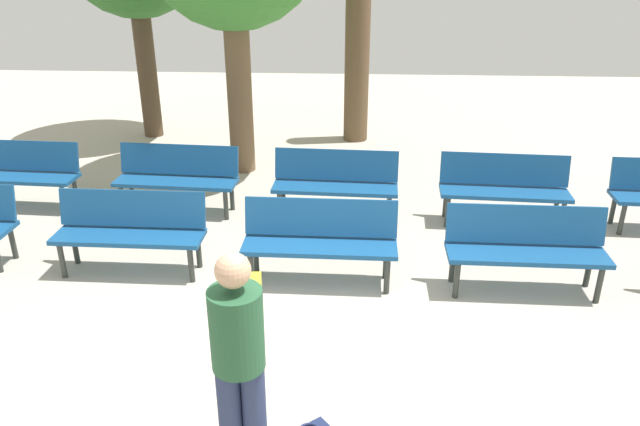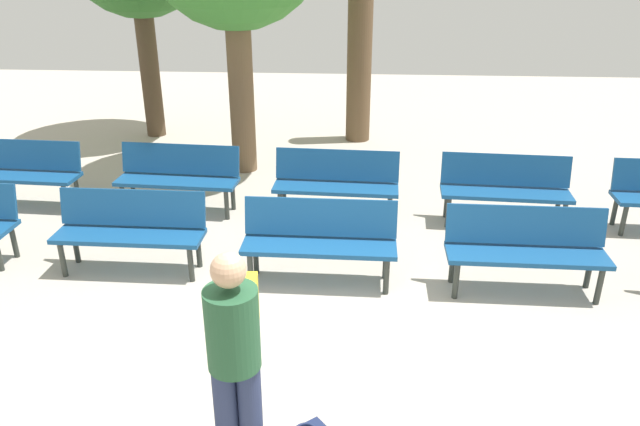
# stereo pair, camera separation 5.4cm
# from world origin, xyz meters

# --- Properties ---
(ground_plane) EXTENTS (25.54, 25.54, 0.00)m
(ground_plane) POSITION_xyz_m (0.00, 0.00, 0.00)
(ground_plane) COLOR #B2A899
(bench_r0_c1) EXTENTS (1.60, 0.50, 0.87)m
(bench_r0_c1) POSITION_xyz_m (-2.02, 1.69, 0.50)
(bench_r0_c1) COLOR navy
(bench_r0_c1) RESTS_ON ground_plane
(bench_r0_c2) EXTENTS (1.61, 0.50, 0.87)m
(bench_r0_c2) POSITION_xyz_m (0.03, 1.57, 0.50)
(bench_r0_c2) COLOR navy
(bench_r0_c2) RESTS_ON ground_plane
(bench_r0_c3) EXTENTS (1.61, 0.50, 0.87)m
(bench_r0_c3) POSITION_xyz_m (2.13, 1.51, 0.50)
(bench_r0_c3) COLOR navy
(bench_r0_c3) RESTS_ON ground_plane
(bench_r1_c0) EXTENTS (1.62, 0.56, 0.87)m
(bench_r1_c0) POSITION_xyz_m (-4.14, 3.37, 0.50)
(bench_r1_c0) COLOR navy
(bench_r1_c0) RESTS_ON ground_plane
(bench_r1_c1) EXTENTS (1.63, 0.57, 0.87)m
(bench_r1_c1) POSITION_xyz_m (-1.96, 3.32, 0.50)
(bench_r1_c1) COLOR navy
(bench_r1_c1) RESTS_ON ground_plane
(bench_r1_c2) EXTENTS (1.62, 0.55, 0.87)m
(bench_r1_c2) POSITION_xyz_m (0.13, 3.23, 0.50)
(bench_r1_c2) COLOR navy
(bench_r1_c2) RESTS_ON ground_plane
(bench_r1_c3) EXTENTS (1.63, 0.57, 0.87)m
(bench_r1_c3) POSITION_xyz_m (2.27, 3.18, 0.50)
(bench_r1_c3) COLOR navy
(bench_r1_c3) RESTS_ON ground_plane
(tree_2) EXTENTS (0.43, 0.43, 2.83)m
(tree_2) POSITION_xyz_m (0.39, 6.70, 1.42)
(tree_2) COLOR brown
(tree_2) RESTS_ON ground_plane
(visitor_with_backpack) EXTENTS (0.37, 0.55, 1.65)m
(visitor_with_backpack) POSITION_xyz_m (-0.34, -0.97, 0.94)
(visitor_with_backpack) COLOR navy
(visitor_with_backpack) RESTS_ON ground_plane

